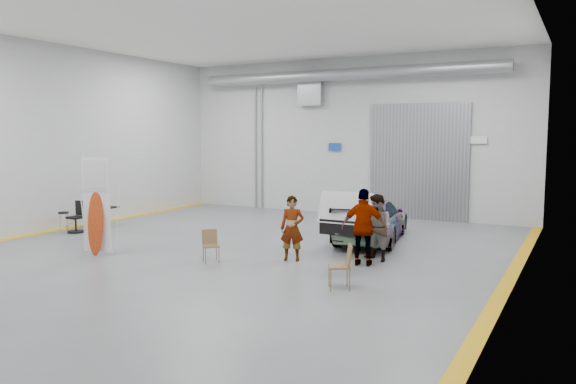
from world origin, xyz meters
The scene contains 13 objects.
ground centered at (0.00, 0.00, 0.00)m, with size 16.00×16.00×0.00m, color slate.
room_shell centered at (0.24, 2.22, 4.08)m, with size 14.02×16.18×6.01m.
sedan_car centered at (2.70, 3.24, 0.62)m, with size 1.75×4.29×1.24m, color white.
person_a centered at (1.88, -0.14, 0.80)m, with size 0.59×0.38×1.61m, color brown.
person_b centered at (3.75, 0.80, 0.83)m, with size 0.81×0.62×1.65m, color slate.
person_c centered at (3.63, 0.19, 0.92)m, with size 1.07×0.44×1.84m, color olive.
surfboard_display centered at (-2.90, -1.98, 1.08)m, with size 0.73×0.35×2.67m.
folding_chair_near centered at (0.23, -1.24, 0.25)m, with size 0.52×0.59×0.79m.
folding_chair_far centered at (3.91, -1.95, 0.28)m, with size 0.57×0.70×0.91m.
shop_stool centered at (-6.31, -0.09, 0.33)m, with size 0.34×0.34×0.66m.
work_table centered at (-6.05, 1.15, 0.71)m, with size 1.14×0.59×0.92m.
office_chair centered at (-5.97, 0.14, 0.43)m, with size 0.52×0.52×0.98m.
trunk_lid centered at (2.70, 1.35, 1.26)m, with size 1.45×0.88×0.04m, color silver.
Camera 1 is at (8.22, -12.19, 3.13)m, focal length 35.00 mm.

